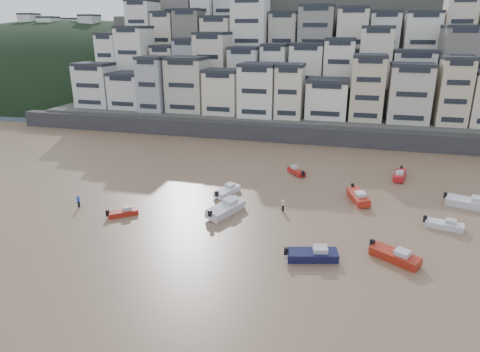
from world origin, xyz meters
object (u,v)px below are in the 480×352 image
(boat_c, at_px, (226,207))
(boat_e, at_px, (358,196))
(boat_f, at_px, (227,190))
(boat_h, at_px, (296,171))
(boat_d, at_px, (445,224))
(boat_j, at_px, (123,212))
(person_blue, at_px, (78,201))
(boat_a, at_px, (312,253))
(boat_i, at_px, (400,174))
(person_pink, at_px, (283,205))
(boat_b, at_px, (395,254))
(boat_g, at_px, (470,201))

(boat_c, distance_m, boat_e, 18.81)
(boat_f, xyz_separation_m, boat_h, (8.41, 11.72, -0.11))
(boat_d, distance_m, boat_j, 39.86)
(boat_d, height_order, boat_j, boat_d)
(person_blue, bearing_deg, boat_a, -10.47)
(boat_e, distance_m, boat_f, 18.49)
(boat_d, relative_size, boat_f, 0.90)
(boat_d, relative_size, boat_i, 0.85)
(boat_j, relative_size, person_pink, 2.34)
(boat_f, distance_m, person_pink, 9.48)
(boat_b, height_order, boat_f, boat_b)
(boat_e, bearing_deg, boat_h, -150.35)
(boat_c, height_order, person_blue, boat_c)
(boat_j, bearing_deg, boat_g, -19.86)
(boat_d, xyz_separation_m, boat_f, (-28.44, 3.84, 0.07))
(boat_g, bearing_deg, person_pink, -148.15)
(boat_c, bearing_deg, boat_h, 0.44)
(boat_d, distance_m, person_pink, 19.68)
(boat_b, bearing_deg, boat_j, -152.22)
(boat_f, distance_m, boat_j, 15.11)
(boat_f, relative_size, boat_j, 1.27)
(boat_d, distance_m, boat_i, 17.97)
(boat_j, distance_m, person_blue, 7.31)
(boat_a, distance_m, person_blue, 32.46)
(person_blue, bearing_deg, boat_c, 8.50)
(boat_g, relative_size, person_pink, 3.79)
(boat_e, height_order, boat_i, boat_e)
(boat_f, distance_m, person_blue, 20.44)
(boat_e, xyz_separation_m, boat_j, (-29.19, -12.89, -0.28))
(boat_d, bearing_deg, boat_a, -129.31)
(boat_h, bearing_deg, boat_j, 100.79)
(boat_a, distance_m, boat_c, 14.97)
(boat_i, height_order, person_blue, person_blue)
(boat_e, relative_size, person_pink, 3.51)
(boat_a, height_order, boat_e, boat_e)
(boat_e, relative_size, boat_g, 0.93)
(boat_d, bearing_deg, boat_i, 114.35)
(boat_e, distance_m, person_pink, 11.30)
(boat_a, xyz_separation_m, boat_i, (10.85, 29.15, -0.04))
(boat_b, xyz_separation_m, boat_c, (-20.35, 6.77, 0.16))
(boat_i, bearing_deg, person_pink, -32.80)
(person_blue, height_order, person_pink, same)
(boat_d, bearing_deg, boat_g, 72.47)
(boat_d, xyz_separation_m, boat_h, (-20.02, 15.55, -0.04))
(boat_d, xyz_separation_m, boat_e, (-10.10, 6.21, 0.20))
(boat_g, bearing_deg, boat_c, -146.93)
(boat_c, bearing_deg, boat_e, -41.26)
(boat_b, bearing_deg, boat_i, 117.25)
(boat_a, relative_size, boat_d, 1.24)
(boat_g, distance_m, boat_j, 46.03)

